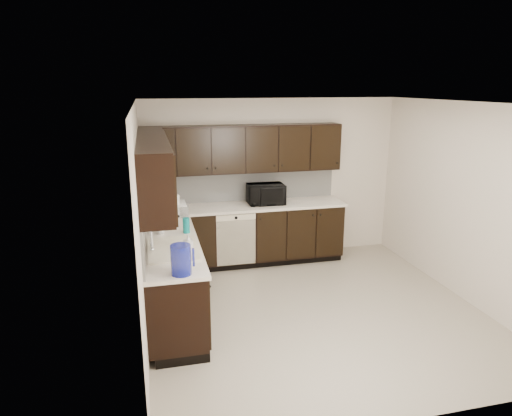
{
  "coord_description": "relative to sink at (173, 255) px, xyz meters",
  "views": [
    {
      "loc": [
        -1.89,
        -4.81,
        2.7
      ],
      "look_at": [
        -0.59,
        0.6,
        1.19
      ],
      "focal_mm": 32.0,
      "sensor_mm": 36.0,
      "label": 1
    }
  ],
  "objects": [
    {
      "name": "wall_right",
      "position": [
        3.68,
        0.01,
        0.37
      ],
      "size": [
        0.02,
        4.0,
        2.5
      ],
      "primitive_type": "cube",
      "color": "beige",
      "rests_on": "floor"
    },
    {
      "name": "blue_pitcher",
      "position": [
        0.04,
        -0.69,
        0.21
      ],
      "size": [
        0.22,
        0.22,
        0.29
      ],
      "primitive_type": "cylinder",
      "rotation": [
        0.0,
        0.0,
        0.14
      ],
      "color": "#0F1992",
      "rests_on": "countertop"
    },
    {
      "name": "countertop",
      "position": [
        0.67,
        1.12,
        0.04
      ],
      "size": [
        3.03,
        2.83,
        0.04
      ],
      "color": "silver",
      "rests_on": "lower_cabinets"
    },
    {
      "name": "paper_towel_roll",
      "position": [
        0.11,
        1.28,
        0.22
      ],
      "size": [
        0.17,
        0.17,
        0.31
      ],
      "primitive_type": "cylinder",
      "rotation": [
        0.0,
        0.0,
        0.19
      ],
      "color": "white",
      "rests_on": "countertop"
    },
    {
      "name": "storage_bin",
      "position": [
        0.03,
        1.34,
        0.15
      ],
      "size": [
        0.52,
        0.44,
        0.18
      ],
      "primitive_type": "cube",
      "rotation": [
        0.0,
        0.0,
        0.28
      ],
      "color": "silver",
      "rests_on": "countertop"
    },
    {
      "name": "backsplash",
      "position": [
        0.46,
        1.33,
        0.3
      ],
      "size": [
        3.0,
        2.8,
        0.48
      ],
      "color": "beige",
      "rests_on": "countertop"
    },
    {
      "name": "soap_bottle_b",
      "position": [
        -0.1,
        0.62,
        0.17
      ],
      "size": [
        0.1,
        0.1,
        0.22
      ],
      "primitive_type": "imported",
      "rotation": [
        0.0,
        0.0,
        -0.21
      ],
      "color": "gray",
      "rests_on": "countertop"
    },
    {
      "name": "sink",
      "position": [
        0.0,
        0.0,
        0.0
      ],
      "size": [
        0.54,
        0.82,
        0.42
      ],
      "color": "beige",
      "rests_on": "countertop"
    },
    {
      "name": "microwave",
      "position": [
        1.5,
        1.7,
        0.21
      ],
      "size": [
        0.55,
        0.38,
        0.3
      ],
      "primitive_type": "imported",
      "rotation": [
        0.0,
        0.0,
        -0.01
      ],
      "color": "black",
      "rests_on": "countertop"
    },
    {
      "name": "wall_front",
      "position": [
        1.68,
        -1.99,
        0.37
      ],
      "size": [
        4.0,
        0.02,
        2.5
      ],
      "primitive_type": "cube",
      "color": "beige",
      "rests_on": "floor"
    },
    {
      "name": "ceiling",
      "position": [
        1.68,
        0.01,
        1.62
      ],
      "size": [
        4.0,
        4.0,
        0.0
      ],
      "primitive_type": "plane",
      "rotation": [
        3.14,
        0.0,
        0.0
      ],
      "color": "white",
      "rests_on": "wall_back"
    },
    {
      "name": "wall_back",
      "position": [
        1.68,
        2.01,
        0.37
      ],
      "size": [
        4.0,
        0.02,
        2.5
      ],
      "primitive_type": "cube",
      "color": "beige",
      "rests_on": "floor"
    },
    {
      "name": "lower_cabinets",
      "position": [
        0.67,
        1.12,
        -0.47
      ],
      "size": [
        3.0,
        2.8,
        0.9
      ],
      "color": "black",
      "rests_on": "floor"
    },
    {
      "name": "dishwasher",
      "position": [
        0.98,
        1.42,
        -0.33
      ],
      "size": [
        0.58,
        0.04,
        0.78
      ],
      "color": "beige",
      "rests_on": "lower_cabinets"
    },
    {
      "name": "toaster_oven",
      "position": [
        -0.07,
        1.79,
        0.17
      ],
      "size": [
        0.37,
        0.29,
        0.21
      ],
      "primitive_type": "cube",
      "rotation": [
        0.0,
        0.0,
        -0.13
      ],
      "color": "#BDBDBF",
      "rests_on": "countertop"
    },
    {
      "name": "soap_bottle_a",
      "position": [
        0.16,
        -0.12,
        0.16
      ],
      "size": [
        0.1,
        0.1,
        0.21
      ],
      "primitive_type": "imported",
      "rotation": [
        0.0,
        0.0,
        0.08
      ],
      "color": "gray",
      "rests_on": "countertop"
    },
    {
      "name": "wall_left",
      "position": [
        -0.32,
        0.01,
        0.37
      ],
      "size": [
        0.02,
        4.0,
        2.5
      ],
      "primitive_type": "cube",
      "color": "beige",
      "rests_on": "floor"
    },
    {
      "name": "upper_cabinets",
      "position": [
        0.58,
        1.22,
        0.89
      ],
      "size": [
        3.0,
        2.8,
        0.7
      ],
      "color": "black",
      "rests_on": "wall_back"
    },
    {
      "name": "teal_tumbler",
      "position": [
        0.2,
        0.57,
        0.15
      ],
      "size": [
        0.09,
        0.09,
        0.19
      ],
      "primitive_type": "cylinder",
      "rotation": [
        0.0,
        0.0,
        0.06
      ],
      "color": "#0B7F80",
      "rests_on": "countertop"
    },
    {
      "name": "floor",
      "position": [
        1.68,
        0.01,
        -0.88
      ],
      "size": [
        4.0,
        4.0,
        0.0
      ],
      "primitive_type": "plane",
      "color": "#A99F8C",
      "rests_on": "ground"
    }
  ]
}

